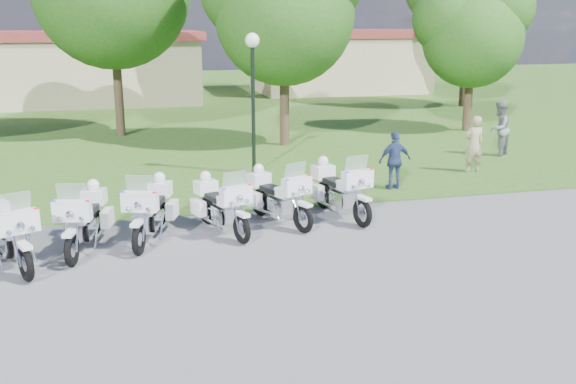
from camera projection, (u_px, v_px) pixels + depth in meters
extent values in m
plane|color=#5C5D62|center=(293.00, 250.00, 13.53)|extent=(100.00, 100.00, 0.00)
cube|color=#2D551A|center=(181.00, 101.00, 38.82)|extent=(100.00, 48.00, 0.01)
torus|color=black|center=(26.00, 264.00, 11.84)|extent=(0.41, 0.69, 0.70)
cube|color=white|center=(24.00, 246.00, 11.73)|extent=(0.36, 0.49, 0.07)
cube|color=white|center=(18.00, 222.00, 11.83)|extent=(0.78, 0.53, 0.41)
cube|color=silver|center=(14.00, 203.00, 11.78)|extent=(0.58, 0.35, 0.39)
sphere|color=red|center=(36.00, 210.00, 11.93)|extent=(0.09, 0.09, 0.09)
cube|color=silver|center=(11.00, 244.00, 12.49)|extent=(0.56, 0.67, 0.35)
cube|color=white|center=(12.00, 230.00, 12.21)|extent=(0.52, 0.63, 0.23)
cube|color=black|center=(4.00, 224.00, 12.64)|extent=(0.59, 0.73, 0.12)
cube|color=white|center=(16.00, 230.00, 13.20)|extent=(0.39, 0.57, 0.37)
torus|color=black|center=(72.00, 250.00, 12.56)|extent=(0.28, 0.70, 0.68)
torus|color=black|center=(96.00, 223.00, 14.24)|extent=(0.28, 0.70, 0.68)
cube|color=white|center=(70.00, 233.00, 12.45)|extent=(0.28, 0.48, 0.07)
cube|color=white|center=(72.00, 211.00, 12.60)|extent=(0.77, 0.41, 0.41)
cube|color=silver|center=(72.00, 192.00, 12.57)|extent=(0.59, 0.25, 0.38)
sphere|color=red|center=(87.00, 202.00, 12.50)|extent=(0.09, 0.09, 0.09)
sphere|color=#1426E5|center=(53.00, 202.00, 12.49)|extent=(0.09, 0.09, 0.09)
cube|color=silver|center=(84.00, 230.00, 13.39)|extent=(0.47, 0.64, 0.35)
cube|color=white|center=(79.00, 217.00, 13.06)|extent=(0.44, 0.59, 0.22)
cube|color=black|center=(87.00, 210.00, 13.60)|extent=(0.48, 0.70, 0.12)
cube|color=white|center=(107.00, 218.00, 14.05)|extent=(0.30, 0.56, 0.37)
cube|color=white|center=(79.00, 218.00, 14.04)|extent=(0.30, 0.56, 0.37)
cube|color=white|center=(94.00, 197.00, 14.12)|extent=(0.57, 0.51, 0.33)
sphere|color=white|center=(93.00, 185.00, 14.05)|extent=(0.27, 0.27, 0.27)
torus|color=black|center=(139.00, 239.00, 13.17)|extent=(0.34, 0.70, 0.69)
torus|color=black|center=(161.00, 215.00, 14.86)|extent=(0.34, 0.70, 0.69)
cube|color=white|center=(137.00, 223.00, 13.06)|extent=(0.32, 0.49, 0.07)
cube|color=white|center=(140.00, 202.00, 13.21)|extent=(0.78, 0.47, 0.41)
cube|color=silver|center=(140.00, 184.00, 13.17)|extent=(0.59, 0.30, 0.39)
sphere|color=red|center=(154.00, 193.00, 13.07)|extent=(0.09, 0.09, 0.09)
sphere|color=#1426E5|center=(123.00, 193.00, 13.12)|extent=(0.09, 0.09, 0.09)
cube|color=silver|center=(150.00, 221.00, 14.00)|extent=(0.51, 0.66, 0.35)
cube|color=white|center=(146.00, 208.00, 13.67)|extent=(0.48, 0.61, 0.23)
cube|color=black|center=(154.00, 202.00, 14.21)|extent=(0.53, 0.72, 0.12)
cube|color=white|center=(172.00, 209.00, 14.64)|extent=(0.34, 0.57, 0.37)
cube|color=white|center=(146.00, 209.00, 14.68)|extent=(0.34, 0.57, 0.37)
cube|color=white|center=(160.00, 189.00, 14.73)|extent=(0.60, 0.55, 0.33)
sphere|color=white|center=(159.00, 178.00, 14.66)|extent=(0.27, 0.27, 0.27)
torus|color=black|center=(242.00, 229.00, 13.86)|extent=(0.34, 0.66, 0.66)
torus|color=black|center=(207.00, 211.00, 15.21)|extent=(0.34, 0.66, 0.66)
cube|color=white|center=(242.00, 214.00, 13.76)|extent=(0.31, 0.47, 0.07)
cube|color=white|center=(236.00, 195.00, 13.86)|extent=(0.75, 0.46, 0.39)
cube|color=silver|center=(234.00, 179.00, 13.82)|extent=(0.56, 0.29, 0.37)
sphere|color=red|center=(250.00, 186.00, 13.94)|extent=(0.09, 0.09, 0.09)
sphere|color=#1426E5|center=(224.00, 190.00, 13.60)|extent=(0.09, 0.09, 0.09)
cube|color=silver|center=(223.00, 214.00, 14.52)|extent=(0.50, 0.63, 0.33)
cube|color=white|center=(228.00, 202.00, 14.24)|extent=(0.47, 0.59, 0.22)
cube|color=black|center=(217.00, 198.00, 14.68)|extent=(0.52, 0.69, 0.12)
cube|color=white|center=(221.00, 203.00, 15.21)|extent=(0.34, 0.54, 0.35)
cube|color=white|center=(198.00, 207.00, 14.89)|extent=(0.34, 0.54, 0.35)
cube|color=white|center=(206.00, 187.00, 15.09)|extent=(0.58, 0.53, 0.31)
sphere|color=white|center=(205.00, 176.00, 15.02)|extent=(0.26, 0.26, 0.26)
torus|color=black|center=(303.00, 219.00, 14.58)|extent=(0.39, 0.67, 0.67)
torus|color=black|center=(260.00, 202.00, 15.88)|extent=(0.39, 0.67, 0.67)
cube|color=white|center=(304.00, 204.00, 14.47)|extent=(0.34, 0.48, 0.07)
cube|color=white|center=(297.00, 186.00, 14.57)|extent=(0.76, 0.51, 0.40)
cube|color=silver|center=(295.00, 171.00, 14.52)|extent=(0.56, 0.34, 0.38)
sphere|color=red|center=(309.00, 176.00, 14.66)|extent=(0.09, 0.09, 0.09)
sphere|color=#1426E5|center=(287.00, 181.00, 14.28)|extent=(0.09, 0.09, 0.09)
cube|color=silver|center=(280.00, 205.00, 15.21)|extent=(0.54, 0.65, 0.34)
cube|color=white|center=(286.00, 193.00, 14.94)|extent=(0.50, 0.61, 0.22)
cube|color=black|center=(272.00, 189.00, 15.36)|extent=(0.56, 0.70, 0.12)
cube|color=white|center=(273.00, 195.00, 15.90)|extent=(0.37, 0.55, 0.36)
cube|color=white|center=(253.00, 199.00, 15.54)|extent=(0.37, 0.55, 0.36)
cube|color=white|center=(259.00, 179.00, 15.75)|extent=(0.60, 0.56, 0.32)
sphere|color=white|center=(259.00, 169.00, 15.68)|extent=(0.26, 0.26, 0.26)
torus|color=black|center=(362.00, 213.00, 14.96)|extent=(0.30, 0.71, 0.70)
torus|color=black|center=(323.00, 195.00, 16.48)|extent=(0.30, 0.71, 0.70)
cube|color=white|center=(363.00, 198.00, 14.85)|extent=(0.29, 0.49, 0.07)
cube|color=white|center=(357.00, 179.00, 14.97)|extent=(0.79, 0.42, 0.42)
cube|color=silver|center=(356.00, 164.00, 14.93)|extent=(0.60, 0.26, 0.39)
sphere|color=red|center=(371.00, 170.00, 15.02)|extent=(0.09, 0.09, 0.09)
sphere|color=#1426E5|center=(347.00, 173.00, 14.71)|extent=(0.09, 0.09, 0.09)
cube|color=silver|center=(341.00, 198.00, 15.71)|extent=(0.48, 0.65, 0.36)
cube|color=white|center=(347.00, 186.00, 15.40)|extent=(0.45, 0.61, 0.23)
cube|color=black|center=(335.00, 182.00, 15.89)|extent=(0.50, 0.72, 0.13)
cube|color=white|center=(337.00, 188.00, 16.44)|extent=(0.31, 0.57, 0.38)
cube|color=white|center=(316.00, 191.00, 16.16)|extent=(0.31, 0.57, 0.38)
cube|color=white|center=(323.00, 172.00, 16.35)|extent=(0.59, 0.53, 0.34)
sphere|color=white|center=(323.00, 161.00, 16.28)|extent=(0.27, 0.27, 0.27)
cylinder|color=black|center=(253.00, 111.00, 19.83)|extent=(0.12, 0.12, 3.97)
sphere|color=white|center=(252.00, 40.00, 19.28)|extent=(0.44, 0.44, 0.44)
cylinder|color=#38281C|center=(118.00, 84.00, 26.46)|extent=(0.36, 0.36, 4.30)
cylinder|color=#38281C|center=(284.00, 99.00, 24.53)|extent=(0.36, 0.36, 3.59)
sphere|color=#1E5517|center=(284.00, 15.00, 23.73)|extent=(5.22, 5.22, 5.22)
cylinder|color=#38281C|center=(468.00, 97.00, 27.91)|extent=(0.36, 0.36, 2.93)
sphere|color=#1E5517|center=(473.00, 38.00, 27.25)|extent=(4.26, 4.26, 4.26)
sphere|color=#1E5517|center=(450.00, 18.00, 27.14)|extent=(3.20, 3.20, 3.20)
sphere|color=#1E5517|center=(499.00, 8.00, 26.93)|extent=(2.93, 2.93, 2.93)
cylinder|color=#38281C|center=(464.00, 71.00, 35.81)|extent=(0.36, 0.36, 3.98)
sphere|color=#1E5517|center=(468.00, 7.00, 34.92)|extent=(5.78, 5.78, 5.78)
cube|color=tan|center=(76.00, 71.00, 37.88)|extent=(14.00, 8.00, 3.60)
cube|color=maroon|center=(73.00, 36.00, 37.35)|extent=(14.56, 8.32, 0.50)
cube|color=tan|center=(338.00, 64.00, 43.76)|extent=(11.00, 7.00, 3.60)
cube|color=maroon|center=(339.00, 34.00, 43.23)|extent=(11.44, 7.28, 0.50)
imported|color=tan|center=(474.00, 144.00, 20.30)|extent=(0.66, 0.43, 1.80)
imported|color=gray|center=(499.00, 129.00, 22.79)|extent=(1.20, 1.15, 1.94)
imported|color=navy|center=(395.00, 161.00, 18.25)|extent=(0.99, 0.46, 1.66)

